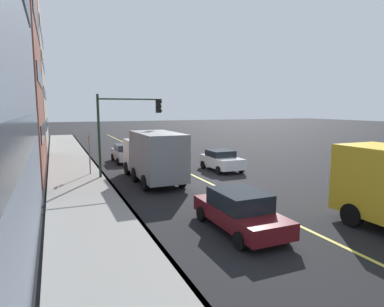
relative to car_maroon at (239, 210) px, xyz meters
name	(u,v)px	position (x,y,z in m)	size (l,w,h in m)	color
ground	(204,181)	(8.20, -2.40, -0.77)	(200.00, 200.00, 0.00)	black
sidewalk_slab	(82,191)	(8.20, 4.98, -0.70)	(80.00, 3.56, 0.15)	gray
curb_edge	(114,188)	(8.20, 3.28, -0.70)	(80.00, 0.16, 0.15)	slate
lane_stripe_center	(204,180)	(8.20, -2.40, -0.77)	(80.00, 0.16, 0.01)	#D8CC4C
car_maroon	(239,210)	(0.00, 0.00, 0.00)	(4.50, 1.97, 1.52)	#591116
car_white	(221,160)	(10.80, -5.06, 0.00)	(3.86, 2.03, 1.49)	silver
car_silver	(126,153)	(17.36, 0.66, 0.03)	(3.96, 2.01, 1.54)	#A8AAB2
truck_gray	(153,155)	(9.21, 0.61, 0.90)	(6.95, 2.48, 3.15)	silver
traffic_light_mast	(125,121)	(11.23, 1.92, 3.00)	(0.28, 4.33, 5.47)	#1E3823
street_sign_post	(89,150)	(12.55, 4.10, 1.03)	(0.60, 0.08, 3.07)	slate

